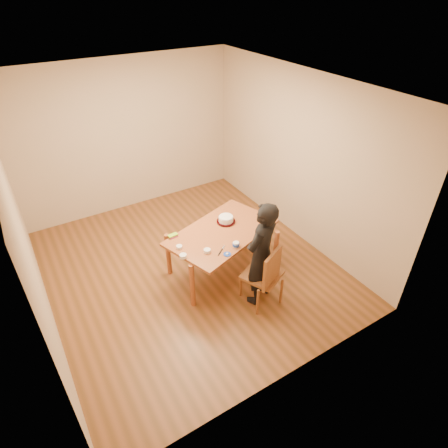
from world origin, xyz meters
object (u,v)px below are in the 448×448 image
cake (226,219)px  cake_plate (226,221)px  dining_table (222,232)px  person (261,255)px  dining_chair (262,275)px

cake → cake_plate: bearing=0.0°
dining_table → person: size_ratio=1.01×
dining_table → cake: 0.25m
dining_table → cake: bearing=26.7°
dining_chair → person: (0.00, 0.04, 0.31)m
dining_table → person: 0.75m
dining_chair → person: 0.32m
dining_table → cake_plate: size_ratio=5.63×
dining_chair → cake_plate: size_ratio=1.68×
cake → dining_table: bearing=-134.9°
cake_plate → dining_chair: bearing=-91.0°
cake_plate → dining_table: bearing=-134.9°
cake_plate → person: size_ratio=0.18×
cake_plate → person: (-0.02, -0.90, 0.00)m
dining_table → person: person is taller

